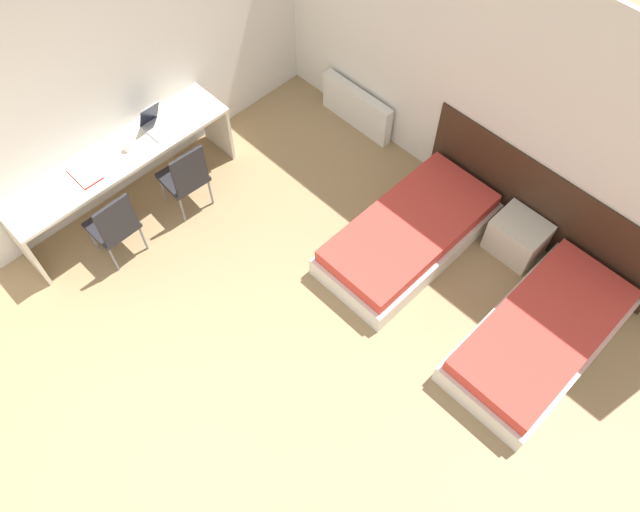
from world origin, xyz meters
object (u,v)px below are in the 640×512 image
at_px(bed_near_window, 409,235).
at_px(bed_near_door, 541,336).
at_px(chair_near_laptop, 185,176).
at_px(chair_near_notebook, 114,224).
at_px(nightstand, 517,237).
at_px(laptop, 155,124).

height_order(bed_near_window, bed_near_door, same).
xyz_separation_m(bed_near_window, chair_near_laptop, (-1.97, -1.25, 0.30)).
bearing_deg(chair_near_notebook, nightstand, 45.01).
distance_m(chair_near_notebook, laptop, 1.10).
height_order(bed_near_window, chair_near_laptop, chair_near_laptop).
bearing_deg(bed_near_door, nightstand, 136.91).
xyz_separation_m(bed_near_window, laptop, (-2.45, -1.19, 0.65)).
bearing_deg(laptop, chair_near_laptop, -8.49).
bearing_deg(chair_near_laptop, bed_near_door, 22.71).
bearing_deg(nightstand, bed_near_window, -136.91).
distance_m(nightstand, laptop, 3.83).
bearing_deg(chair_near_notebook, laptop, 115.97).
xyz_separation_m(bed_near_window, chair_near_notebook, (-1.97, -2.12, 0.30)).
height_order(bed_near_door, nightstand, nightstand).
bearing_deg(chair_near_laptop, bed_near_window, 35.74).
relative_size(bed_near_door, nightstand, 3.69).
relative_size(bed_near_door, chair_near_notebook, 2.11).
bearing_deg(bed_near_window, chair_near_notebook, -132.94).
bearing_deg(nightstand, laptop, -149.23).
relative_size(bed_near_window, bed_near_door, 1.00).
distance_m(bed_near_window, chair_near_notebook, 2.91).
distance_m(bed_near_window, chair_near_laptop, 2.35).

